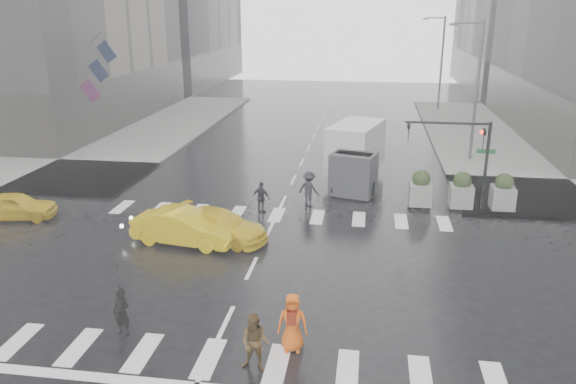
% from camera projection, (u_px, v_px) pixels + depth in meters
% --- Properties ---
extents(ground, '(120.00, 120.00, 0.00)m').
position_uv_depth(ground, '(252.00, 268.00, 21.84)').
color(ground, black).
rests_on(ground, ground).
extents(sidewalk_nw, '(35.00, 35.00, 0.15)m').
position_uv_depth(sidewalk_nw, '(39.00, 146.00, 40.96)').
color(sidewalk_nw, slate).
rests_on(sidewalk_nw, ground).
extents(road_markings, '(18.00, 48.00, 0.01)m').
position_uv_depth(road_markings, '(252.00, 268.00, 21.84)').
color(road_markings, silver).
rests_on(road_markings, ground).
extents(traffic_signal_pole, '(4.45, 0.42, 4.50)m').
position_uv_depth(traffic_signal_pole, '(467.00, 148.00, 27.13)').
color(traffic_signal_pole, black).
rests_on(traffic_signal_pole, ground).
extents(street_lamp_near, '(2.15, 0.22, 9.00)m').
position_uv_depth(street_lamp_near, '(475.00, 86.00, 35.73)').
color(street_lamp_near, '#59595B').
rests_on(street_lamp_near, ground).
extents(street_lamp_far, '(2.15, 0.22, 9.00)m').
position_uv_depth(street_lamp_far, '(440.00, 59.00, 54.54)').
color(street_lamp_far, '#59595B').
rests_on(street_lamp_far, ground).
extents(planter_west, '(1.10, 1.10, 1.80)m').
position_uv_depth(planter_west, '(421.00, 189.00, 28.28)').
color(planter_west, slate).
rests_on(planter_west, ground).
extents(planter_mid, '(1.10, 1.10, 1.80)m').
position_uv_depth(planter_mid, '(461.00, 190.00, 28.01)').
color(planter_mid, slate).
rests_on(planter_mid, ground).
extents(planter_east, '(1.10, 1.10, 1.80)m').
position_uv_depth(planter_east, '(503.00, 192.00, 27.73)').
color(planter_east, slate).
rests_on(planter_east, ground).
extents(flag_cluster, '(2.87, 3.06, 4.69)m').
position_uv_depth(flag_cluster, '(95.00, 68.00, 39.57)').
color(flag_cluster, '#59595B').
rests_on(flag_cluster, ground).
extents(pedestrian_black, '(1.12, 1.14, 2.43)m').
position_uv_depth(pedestrian_black, '(119.00, 287.00, 16.90)').
color(pedestrian_black, black).
rests_on(pedestrian_black, ground).
extents(pedestrian_brown, '(0.90, 0.74, 1.71)m').
position_uv_depth(pedestrian_brown, '(255.00, 343.00, 15.46)').
color(pedestrian_brown, '#4E381C').
rests_on(pedestrian_brown, ground).
extents(pedestrian_orange, '(0.93, 0.66, 1.81)m').
position_uv_depth(pedestrian_orange, '(292.00, 322.00, 16.36)').
color(pedestrian_orange, '#DF550F').
rests_on(pedestrian_orange, ground).
extents(pedestrian_far_a, '(1.06, 0.84, 1.59)m').
position_uv_depth(pedestrian_far_a, '(261.00, 198.00, 27.53)').
color(pedestrian_far_a, black).
rests_on(pedestrian_far_a, ground).
extents(pedestrian_far_b, '(1.36, 1.08, 1.85)m').
position_uv_depth(pedestrian_far_b, '(309.00, 189.00, 28.36)').
color(pedestrian_far_b, black).
rests_on(pedestrian_far_b, ground).
extents(taxi_front, '(4.04, 2.26, 1.30)m').
position_uv_depth(taxi_front, '(15.00, 206.00, 26.80)').
color(taxi_front, '#E4BA0C').
rests_on(taxi_front, ground).
extents(taxi_mid, '(4.73, 2.25, 1.50)m').
position_uv_depth(taxi_mid, '(185.00, 227.00, 23.95)').
color(taxi_mid, '#E4BA0C').
rests_on(taxi_mid, ground).
extents(taxi_rear, '(4.35, 3.03, 1.30)m').
position_uv_depth(taxi_rear, '(219.00, 225.00, 24.39)').
color(taxi_rear, '#E4BA0C').
rests_on(taxi_rear, ground).
extents(box_truck, '(2.35, 6.26, 3.33)m').
position_uv_depth(box_truck, '(355.00, 153.00, 31.95)').
color(box_truck, silver).
rests_on(box_truck, ground).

